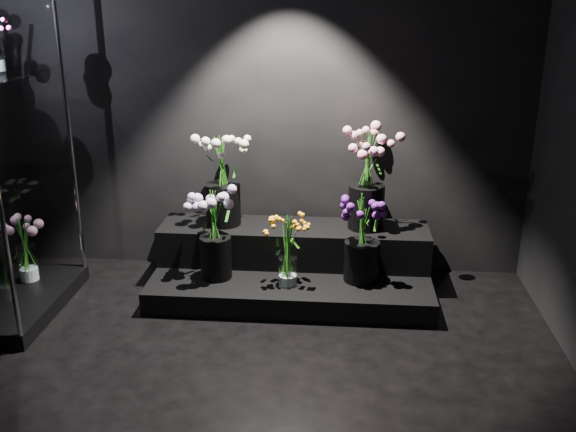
# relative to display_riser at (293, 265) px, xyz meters

# --- Properties ---
(floor) EXTENTS (4.00, 4.00, 0.00)m
(floor) POSITION_rel_display_riser_xyz_m (-0.25, -1.60, -0.18)
(floor) COLOR black
(floor) RESTS_ON ground
(wall_back) EXTENTS (4.00, 0.00, 4.00)m
(wall_back) POSITION_rel_display_riser_xyz_m (-0.25, 0.40, 1.22)
(wall_back) COLOR black
(wall_back) RESTS_ON floor
(display_riser) EXTENTS (2.01, 0.89, 0.45)m
(display_riser) POSITION_rel_display_riser_xyz_m (0.00, 0.00, 0.00)
(display_riser) COLOR black
(display_riser) RESTS_ON floor
(bouquet_orange_bells) EXTENTS (0.27, 0.27, 0.51)m
(bouquet_orange_bells) POSITION_rel_display_riser_xyz_m (-0.01, -0.30, 0.24)
(bouquet_orange_bells) COLOR white
(bouquet_orange_bells) RESTS_ON display_riser
(bouquet_lilac) EXTENTS (0.45, 0.45, 0.65)m
(bouquet_lilac) POSITION_rel_display_riser_xyz_m (-0.53, -0.22, 0.37)
(bouquet_lilac) COLOR black
(bouquet_lilac) RESTS_ON display_riser
(bouquet_purple) EXTENTS (0.36, 0.36, 0.63)m
(bouquet_purple) POSITION_rel_display_riser_xyz_m (0.50, -0.18, 0.33)
(bouquet_purple) COLOR black
(bouquet_purple) RESTS_ON display_riser
(bouquet_cream_roses) EXTENTS (0.47, 0.47, 0.67)m
(bouquet_cream_roses) POSITION_rel_display_riser_xyz_m (-0.53, 0.13, 0.65)
(bouquet_cream_roses) COLOR black
(bouquet_cream_roses) RESTS_ON display_riser
(bouquet_pink_roses) EXTENTS (0.51, 0.51, 0.73)m
(bouquet_pink_roses) POSITION_rel_display_riser_xyz_m (0.53, 0.14, 0.68)
(bouquet_pink_roses) COLOR black
(bouquet_pink_roses) RESTS_ON display_riser
(bouquet_case_base_pink) EXTENTS (0.41, 0.41, 0.50)m
(bouquet_case_base_pink) POSITION_rel_display_riser_xyz_m (-1.91, -0.26, 0.19)
(bouquet_case_base_pink) COLOR white
(bouquet_case_base_pink) RESTS_ON display_case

